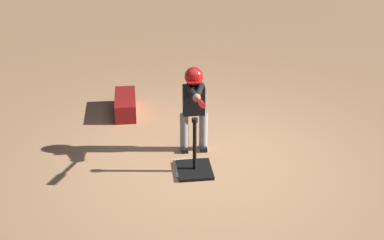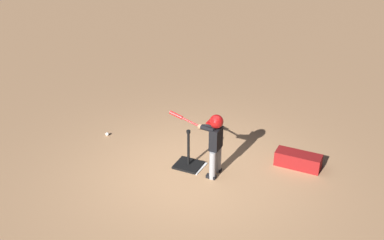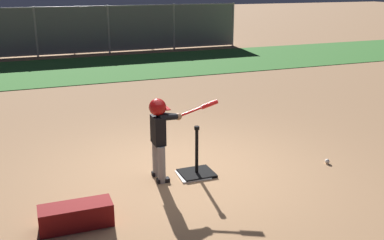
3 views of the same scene
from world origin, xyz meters
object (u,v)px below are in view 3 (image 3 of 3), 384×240
object	(u,v)px
equipment_bag	(76,216)
bleachers_far_right	(109,31)
batting_tee	(197,169)
baseball	(327,161)
batter_child	(160,129)

from	to	relation	value
equipment_bag	bleachers_far_right	bearing A→B (deg)	77.96
batting_tee	equipment_bag	xyz separation A→B (m)	(-1.86, -0.85, 0.05)
batting_tee	baseball	world-z (taller)	batting_tee
batting_tee	equipment_bag	size ratio (longest dim) A/B	0.90
baseball	equipment_bag	size ratio (longest dim) A/B	0.09
baseball	bleachers_far_right	bearing A→B (deg)	91.97
equipment_bag	batting_tee	bearing A→B (deg)	25.45
batting_tee	bleachers_far_right	size ratio (longest dim) A/B	0.21
batter_child	equipment_bag	bearing A→B (deg)	-145.55
batter_child	bleachers_far_right	size ratio (longest dim) A/B	0.33
batter_child	baseball	distance (m)	2.74
baseball	bleachers_far_right	distance (m)	14.56
batter_child	equipment_bag	world-z (taller)	batter_child
batting_tee	batter_child	distance (m)	0.86
bleachers_far_right	batting_tee	bearing A→B (deg)	-96.35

